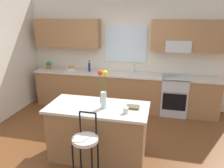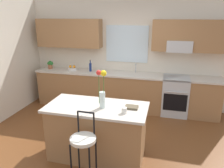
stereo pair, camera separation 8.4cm
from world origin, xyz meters
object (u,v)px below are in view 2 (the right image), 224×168
(cookbook, at_px, (132,107))
(bottle_olive_oil, at_px, (90,67))
(oven_range, at_px, (175,96))
(fruit_bowl_oranges, at_px, (72,69))
(potted_plant_small, at_px, (50,64))
(bar_stool_near, at_px, (83,142))
(flower_vase, at_px, (102,90))
(kitchen_island, at_px, (97,132))
(mug_ceramic, at_px, (124,110))

(cookbook, height_order, bottle_olive_oil, bottle_olive_oil)
(oven_range, bearing_deg, fruit_bowl_oranges, 179.46)
(cookbook, height_order, potted_plant_small, potted_plant_small)
(bottle_olive_oil, bearing_deg, bar_stool_near, -72.61)
(oven_range, bearing_deg, bar_stool_near, -115.61)
(bar_stool_near, bearing_deg, fruit_bowl_oranges, 116.51)
(oven_range, bearing_deg, flower_vase, -119.15)
(oven_range, distance_m, potted_plant_small, 3.30)
(fruit_bowl_oranges, relative_size, potted_plant_small, 1.13)
(bottle_olive_oil, relative_size, potted_plant_small, 1.35)
(oven_range, height_order, cookbook, cookbook)
(bottle_olive_oil, bearing_deg, oven_range, -0.67)
(kitchen_island, relative_size, mug_ceramic, 17.89)
(bar_stool_near, relative_size, flower_vase, 1.72)
(bottle_olive_oil, height_order, potted_plant_small, bottle_olive_oil)
(bar_stool_near, xyz_separation_m, mug_ceramic, (0.48, 0.46, 0.33))
(flower_vase, xyz_separation_m, bottle_olive_oil, (-0.95, 2.12, -0.18))
(bar_stool_near, height_order, potted_plant_small, potted_plant_small)
(kitchen_island, distance_m, fruit_bowl_oranges, 2.53)
(mug_ceramic, bearing_deg, potted_plant_small, 137.62)
(flower_vase, bearing_deg, bottle_olive_oil, 114.10)
(bar_stool_near, height_order, bottle_olive_oil, bottle_olive_oil)
(oven_range, height_order, potted_plant_small, potted_plant_small)
(oven_range, xyz_separation_m, mug_ceramic, (-0.80, -2.21, 0.51))
(oven_range, distance_m, cookbook, 2.18)
(oven_range, bearing_deg, bottle_olive_oil, 179.33)
(kitchen_island, bearing_deg, potted_plant_small, 133.41)
(oven_range, height_order, fruit_bowl_oranges, fruit_bowl_oranges)
(kitchen_island, height_order, bar_stool_near, bar_stool_near)
(oven_range, height_order, kitchen_island, same)
(kitchen_island, relative_size, cookbook, 8.05)
(mug_ceramic, bearing_deg, fruit_bowl_oranges, 129.13)
(kitchen_island, distance_m, mug_ceramic, 0.71)
(oven_range, xyz_separation_m, bottle_olive_oil, (-2.12, 0.02, 0.57))
(cookbook, height_order, fruit_bowl_oranges, fruit_bowl_oranges)
(fruit_bowl_oranges, bearing_deg, oven_range, -0.54)
(mug_ceramic, distance_m, bottle_olive_oil, 2.60)
(bar_stool_near, relative_size, fruit_bowl_oranges, 4.34)
(flower_vase, bearing_deg, fruit_bowl_oranges, 124.31)
(oven_range, xyz_separation_m, flower_vase, (-1.17, -2.10, 0.75))
(kitchen_island, height_order, flower_vase, flower_vase)
(kitchen_island, bearing_deg, bottle_olive_oil, 112.00)
(oven_range, relative_size, bottle_olive_oil, 3.20)
(bar_stool_near, relative_size, cookbook, 5.21)
(bottle_olive_oil, bearing_deg, kitchen_island, -68.00)
(kitchen_island, height_order, mug_ceramic, mug_ceramic)
(cookbook, bearing_deg, flower_vase, -167.76)
(kitchen_island, xyz_separation_m, bottle_olive_oil, (-0.84, 2.09, 0.57))
(kitchen_island, relative_size, potted_plant_small, 7.59)
(bottle_olive_oil, xyz_separation_m, potted_plant_small, (-1.13, -0.00, 0.01))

